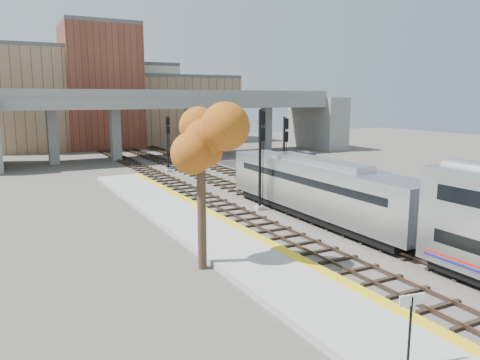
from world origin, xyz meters
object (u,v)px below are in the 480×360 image
locomotive (317,188)px  car_a (279,168)px  signal_mast_mid (284,158)px  tree (201,141)px  signal_mast_near (260,159)px  car_b (298,159)px  car_c (309,157)px  signal_mast_far (168,146)px

locomotive → car_a: size_ratio=5.69×
signal_mast_mid → tree: tree is taller
signal_mast_mid → signal_mast_near: bearing=-143.9°
signal_mast_mid → car_b: signal_mast_mid is taller
signal_mast_near → car_b: bearing=48.6°
locomotive → car_c: bearing=54.8°
signal_mast_far → car_c: (19.67, -0.45, -2.36)m
signal_mast_far → car_a: size_ratio=1.90×
signal_mast_far → car_b: signal_mast_far is taller
car_c → signal_mast_far: bearing=-175.8°
signal_mast_near → signal_mast_mid: (4.10, 2.99, -0.50)m
signal_mast_mid → car_b: size_ratio=1.77×
car_b → car_a: bearing=-173.5°
tree → car_c: bearing=46.4°
signal_mast_mid → signal_mast_far: bearing=102.8°
signal_mast_mid → tree: size_ratio=0.80×
signal_mast_mid → car_c: size_ratio=1.60×
car_c → locomotive: bearing=-119.7°
signal_mast_near → car_b: (16.76, 19.01, -3.22)m
signal_mast_near → signal_mast_far: bearing=90.0°
tree → car_a: bearing=50.0°
signal_mast_near → signal_mast_mid: 5.10m
signal_mast_near → signal_mast_far: size_ratio=1.20×
tree → signal_mast_mid: bearing=43.7°
locomotive → signal_mast_far: (-2.10, 25.37, 0.75)m
signal_mast_near → car_c: signal_mast_near is taller
signal_mast_mid → signal_mast_far: size_ratio=1.08×
car_a → locomotive: bearing=-137.1°
tree → car_b: (25.61, 28.42, -5.74)m
signal_mast_near → car_c: 28.65m
signal_mast_near → car_a: bearing=52.5°
car_a → car_c: car_c is taller
signal_mast_mid → car_b: (12.66, 16.02, -2.72)m
signal_mast_far → car_a: signal_mast_far is taller
signal_mast_far → car_a: (10.58, -7.23, -2.42)m
signal_mast_mid → car_a: size_ratio=2.07×
signal_mast_mid → tree: (-12.95, -12.40, 3.02)m
locomotive → car_b: locomotive is taller
signal_mast_far → car_c: size_ratio=1.48×
signal_mast_mid → car_c: (15.57, 17.59, -2.74)m
signal_mast_near → tree: bearing=-133.3°
car_b → locomotive: bearing=-155.8°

